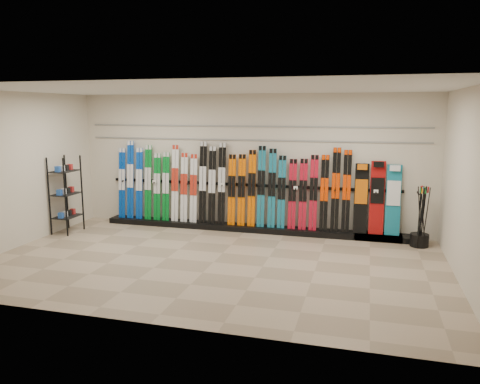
# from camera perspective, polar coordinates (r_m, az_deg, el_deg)

# --- Properties ---
(floor) EXTENTS (8.00, 8.00, 0.00)m
(floor) POSITION_cam_1_polar(r_m,az_deg,el_deg) (8.36, -3.26, -8.54)
(floor) COLOR gray
(floor) RESTS_ON ground
(back_wall) EXTENTS (8.00, 0.00, 8.00)m
(back_wall) POSITION_cam_1_polar(r_m,az_deg,el_deg) (10.39, 1.06, 3.62)
(back_wall) COLOR beige
(back_wall) RESTS_ON floor
(left_wall) EXTENTS (0.00, 5.00, 5.00)m
(left_wall) POSITION_cam_1_polar(r_m,az_deg,el_deg) (10.02, -25.60, 2.40)
(left_wall) COLOR beige
(left_wall) RESTS_ON floor
(right_wall) EXTENTS (0.00, 5.00, 5.00)m
(right_wall) POSITION_cam_1_polar(r_m,az_deg,el_deg) (7.73, 25.99, 0.39)
(right_wall) COLOR beige
(right_wall) RESTS_ON floor
(ceiling) EXTENTS (8.00, 8.00, 0.00)m
(ceiling) POSITION_cam_1_polar(r_m,az_deg,el_deg) (7.93, -3.48, 12.48)
(ceiling) COLOR silver
(ceiling) RESTS_ON back_wall
(ski_rack_base) EXTENTS (8.00, 0.40, 0.12)m
(ski_rack_base) POSITION_cam_1_polar(r_m,az_deg,el_deg) (10.38, 1.94, -4.47)
(ski_rack_base) COLOR black
(ski_rack_base) RESTS_ON floor
(skis) EXTENTS (5.37, 0.18, 1.83)m
(skis) POSITION_cam_1_polar(r_m,az_deg,el_deg) (10.40, -1.69, 0.57)
(skis) COLOR #053BA9
(skis) RESTS_ON ski_rack_base
(snowboards) EXTENTS (0.93, 0.23, 1.50)m
(snowboards) POSITION_cam_1_polar(r_m,az_deg,el_deg) (10.02, 16.39, -0.79)
(snowboards) COLOR black
(snowboards) RESTS_ON ski_rack_base
(accessory_rack) EXTENTS (0.40, 0.60, 1.67)m
(accessory_rack) POSITION_cam_1_polar(r_m,az_deg,el_deg) (10.84, -20.45, -0.30)
(accessory_rack) COLOR black
(accessory_rack) RESTS_ON floor
(pole_bin) EXTENTS (0.36, 0.36, 0.25)m
(pole_bin) POSITION_cam_1_polar(r_m,az_deg,el_deg) (9.89, 21.01, -5.50)
(pole_bin) COLOR black
(pole_bin) RESTS_ON floor
(ski_poles) EXTENTS (0.23, 0.33, 1.18)m
(ski_poles) POSITION_cam_1_polar(r_m,az_deg,el_deg) (9.74, 21.28, -2.82)
(ski_poles) COLOR black
(ski_poles) RESTS_ON pole_bin
(slatwall_rail_0) EXTENTS (7.60, 0.02, 0.03)m
(slatwall_rail_0) POSITION_cam_1_polar(r_m,az_deg,el_deg) (10.32, 1.04, 6.36)
(slatwall_rail_0) COLOR gray
(slatwall_rail_0) RESTS_ON back_wall
(slatwall_rail_1) EXTENTS (7.60, 0.02, 0.03)m
(slatwall_rail_1) POSITION_cam_1_polar(r_m,az_deg,el_deg) (10.31, 1.04, 8.03)
(slatwall_rail_1) COLOR gray
(slatwall_rail_1) RESTS_ON back_wall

